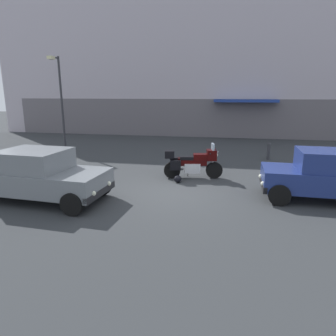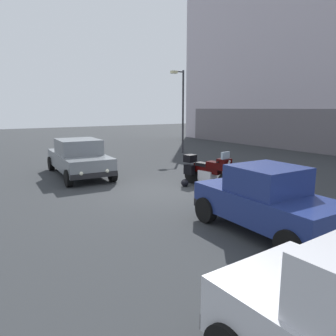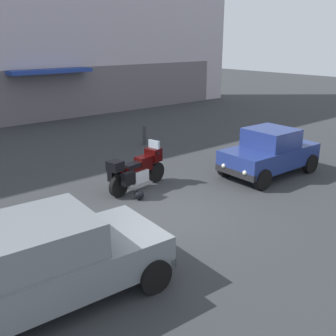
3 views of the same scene
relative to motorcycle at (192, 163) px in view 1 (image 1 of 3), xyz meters
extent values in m
plane|color=#2D3033|center=(-0.52, -1.92, -0.62)|extent=(80.00, 80.00, 0.00)
cube|color=#B2A8B2|center=(-0.52, 12.73, 6.26)|extent=(33.29, 2.40, 13.75)
cube|color=#625C62|center=(-0.52, 11.51, 0.78)|extent=(29.96, 0.12, 2.80)
cube|color=navy|center=(2.42, 11.08, 2.08)|extent=(4.40, 1.10, 0.20)
cylinder|color=black|center=(0.84, 0.15, -0.30)|extent=(0.65, 0.25, 0.64)
cylinder|color=black|center=(-0.75, -0.14, -0.30)|extent=(0.65, 0.25, 0.64)
cylinder|color=#B7B7BC|center=(0.82, 0.15, 0.13)|extent=(0.33, 0.13, 0.68)
cube|color=#B7B7BC|center=(0.01, 0.00, -0.20)|extent=(0.66, 0.50, 0.36)
cube|color=black|center=(0.01, 0.00, 0.04)|extent=(1.13, 0.48, 0.28)
cube|color=black|center=(0.30, 0.05, 0.22)|extent=(0.57, 0.43, 0.24)
cube|color=black|center=(-0.19, -0.04, 0.18)|extent=(0.61, 0.40, 0.12)
cube|color=black|center=(0.72, 0.13, 0.30)|extent=(0.43, 0.50, 0.40)
cube|color=#8C9EAD|center=(0.76, 0.14, 0.60)|extent=(0.15, 0.41, 0.28)
sphere|color=#EAEACC|center=(0.90, 0.17, 0.30)|extent=(0.14, 0.14, 0.14)
cylinder|color=black|center=(0.64, 0.12, 0.40)|extent=(0.15, 0.62, 0.04)
cylinder|color=#B7B7BC|center=(-0.62, 0.09, -0.32)|extent=(0.56, 0.19, 0.09)
cube|color=black|center=(-0.68, 0.16, -0.04)|extent=(0.43, 0.27, 0.36)
cube|color=black|center=(-0.58, -0.39, -0.04)|extent=(0.43, 0.27, 0.36)
cube|color=black|center=(-0.85, -0.16, 0.33)|extent=(0.43, 0.46, 0.28)
cylinder|color=black|center=(-0.17, 0.15, -0.47)|extent=(0.05, 0.13, 0.29)
sphere|color=black|center=(-0.44, -0.70, -0.48)|extent=(0.28, 0.28, 0.28)
cube|color=slate|center=(-4.46, -3.34, 0.02)|extent=(4.60, 2.03, 0.64)
cube|color=slate|center=(-4.41, -3.35, 0.64)|extent=(1.99, 1.73, 0.60)
cube|color=#8C9EAD|center=(-3.51, -3.40, 0.64)|extent=(0.15, 1.50, 0.51)
cube|color=#8C9EAD|center=(-5.31, -3.29, 0.64)|extent=(0.15, 1.50, 0.48)
cube|color=black|center=(-2.26, -3.47, -0.20)|extent=(0.22, 1.76, 0.20)
cylinder|color=black|center=(-2.61, -2.61, -0.30)|extent=(0.65, 0.26, 0.64)
cylinder|color=black|center=(-2.71, -4.29, -0.30)|extent=(0.65, 0.26, 0.64)
cylinder|color=black|center=(-6.21, -2.40, -0.30)|extent=(0.65, 0.26, 0.64)
sphere|color=silver|center=(-2.19, -2.99, -0.08)|extent=(0.14, 0.14, 0.14)
sphere|color=silver|center=(-2.24, -3.96, -0.08)|extent=(0.14, 0.14, 0.14)
cube|color=navy|center=(4.12, -1.72, 0.02)|extent=(3.44, 1.64, 0.64)
cube|color=navy|center=(4.12, -1.72, 0.64)|extent=(1.44, 1.47, 0.60)
cube|color=#8C9EAD|center=(3.47, -1.70, 0.64)|extent=(0.09, 1.33, 0.51)
cube|color=black|center=(2.47, -1.68, -0.20)|extent=(0.16, 1.56, 0.20)
cylinder|color=black|center=(2.85, -2.43, -0.30)|extent=(0.65, 0.24, 0.64)
cylinder|color=black|center=(2.89, -0.95, -0.30)|extent=(0.65, 0.24, 0.64)
sphere|color=silver|center=(2.41, -2.10, -0.08)|extent=(0.14, 0.14, 0.14)
sphere|color=silver|center=(2.43, -1.25, -0.08)|extent=(0.14, 0.14, 0.14)
cylinder|color=#2D2D33|center=(-7.89, 4.53, 1.96)|extent=(0.12, 0.12, 5.15)
cylinder|color=#2D2D33|center=(-7.89, 4.18, 4.43)|extent=(0.08, 0.70, 0.08)
cube|color=beige|center=(-7.89, 3.83, 4.38)|extent=(0.28, 0.36, 0.16)
cylinder|color=#333338|center=(3.31, 4.07, -0.23)|extent=(0.16, 0.16, 0.79)
sphere|color=#333338|center=(3.31, 4.07, 0.17)|extent=(0.16, 0.16, 0.16)
camera|label=1|loc=(1.28, -11.28, 2.58)|focal=32.36mm
camera|label=2|loc=(8.73, -7.37, 2.21)|focal=33.88mm
camera|label=3|loc=(-6.37, -9.04, 3.69)|focal=41.92mm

